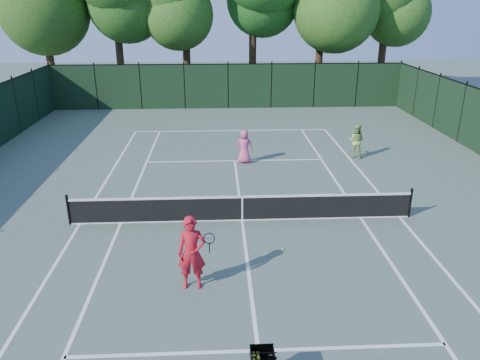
{
  "coord_description": "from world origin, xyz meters",
  "views": [
    {
      "loc": [
        -0.79,
        -14.43,
        7.03
      ],
      "look_at": [
        -0.03,
        1.0,
        1.1
      ],
      "focal_mm": 35.0,
      "sensor_mm": 36.0,
      "label": 1
    }
  ],
  "objects_px": {
    "coach": "(192,253)",
    "player_pink": "(244,146)",
    "ball_hopper": "(262,358)",
    "loose_ball_midcourt": "(283,249)",
    "player_green": "(356,141)"
  },
  "relations": [
    {
      "from": "player_green",
      "to": "coach",
      "type": "bearing_deg",
      "value": 80.55
    },
    {
      "from": "ball_hopper",
      "to": "loose_ball_midcourt",
      "type": "bearing_deg",
      "value": 100.77
    },
    {
      "from": "ball_hopper",
      "to": "loose_ball_midcourt",
      "type": "height_order",
      "value": "ball_hopper"
    },
    {
      "from": "player_pink",
      "to": "loose_ball_midcourt",
      "type": "xyz_separation_m",
      "value": [
        0.68,
        -8.25,
        -0.75
      ]
    },
    {
      "from": "coach",
      "to": "player_pink",
      "type": "bearing_deg",
      "value": 78.44
    },
    {
      "from": "player_pink",
      "to": "coach",
      "type": "bearing_deg",
      "value": 90.65
    },
    {
      "from": "player_pink",
      "to": "ball_hopper",
      "type": "bearing_deg",
      "value": 99.68
    },
    {
      "from": "coach",
      "to": "player_pink",
      "type": "distance_m",
      "value": 10.21
    },
    {
      "from": "coach",
      "to": "player_pink",
      "type": "xyz_separation_m",
      "value": [
        1.94,
        10.02,
        -0.22
      ]
    },
    {
      "from": "ball_hopper",
      "to": "loose_ball_midcourt",
      "type": "distance_m",
      "value": 5.48
    },
    {
      "from": "loose_ball_midcourt",
      "to": "player_pink",
      "type": "bearing_deg",
      "value": 94.7
    },
    {
      "from": "player_green",
      "to": "ball_hopper",
      "type": "relative_size",
      "value": 1.86
    },
    {
      "from": "loose_ball_midcourt",
      "to": "ball_hopper",
      "type": "bearing_deg",
      "value": -102.07
    },
    {
      "from": "coach",
      "to": "player_pink",
      "type": "height_order",
      "value": "coach"
    },
    {
      "from": "ball_hopper",
      "to": "player_green",
      "type": "bearing_deg",
      "value": 90.45
    }
  ]
}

